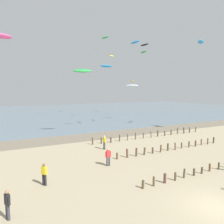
{
  "coord_description": "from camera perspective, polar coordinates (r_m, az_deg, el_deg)",
  "views": [
    {
      "loc": [
        -11.76,
        -8.42,
        7.24
      ],
      "look_at": [
        -1.21,
        11.59,
        4.95
      ],
      "focal_mm": 35.56,
      "sensor_mm": 36.0,
      "label": 1
    }
  ],
  "objects": [
    {
      "name": "ground_plane",
      "position": [
        16.17,
        25.47,
        -21.39
      ],
      "size": [
        160.0,
        160.0,
        0.0
      ],
      "primitive_type": "plane",
      "color": "tan"
    },
    {
      "name": "wet_sand_strip",
      "position": [
        34.3,
        -7.14,
        -6.44
      ],
      "size": [
        120.0,
        5.55,
        0.01
      ],
      "primitive_type": "cube",
      "color": "#7A6D59",
      "rests_on": "ground"
    },
    {
      "name": "sea",
      "position": [
        70.53,
        -18.04,
        -0.35
      ],
      "size": [
        160.0,
        70.0,
        0.1
      ],
      "primitive_type": "cube",
      "color": "slate",
      "rests_on": "ground"
    },
    {
      "name": "groyne_near",
      "position": [
        20.67,
        20.61,
        -14.08
      ],
      "size": [
        11.67,
        0.29,
        0.79
      ],
      "color": "brown",
      "rests_on": "ground"
    },
    {
      "name": "groyne_mid",
      "position": [
        27.38,
        14.07,
        -8.84
      ],
      "size": [
        15.15,
        0.37,
        0.95
      ],
      "color": "brown",
      "rests_on": "ground"
    },
    {
      "name": "groyne_far",
      "position": [
        34.27,
        9.91,
        -5.72
      ],
      "size": [
        19.27,
        0.38,
        1.05
      ],
      "color": "brown",
      "rests_on": "ground"
    },
    {
      "name": "person_nearest_camera",
      "position": [
        21.46,
        -1.0,
        -11.35
      ],
      "size": [
        0.57,
        0.27,
        1.71
      ],
      "color": "#383842",
      "rests_on": "ground"
    },
    {
      "name": "person_mid_beach",
      "position": [
        18.11,
        -17.04,
        -14.91
      ],
      "size": [
        0.39,
        0.48,
        1.71
      ],
      "color": "#232328",
      "rests_on": "ground"
    },
    {
      "name": "person_by_waterline",
      "position": [
        14.54,
        -25.31,
        -20.56
      ],
      "size": [
        0.32,
        0.55,
        1.71
      ],
      "color": "#383842",
      "rests_on": "ground"
    },
    {
      "name": "person_right_flank",
      "position": [
        27.13,
        -1.99,
        -7.69
      ],
      "size": [
        0.22,
        0.57,
        1.71
      ],
      "color": "#4C4C56",
      "rests_on": "ground"
    },
    {
      "name": "kite_aloft_0",
      "position": [
        39.69,
        5.98,
        17.44
      ],
      "size": [
        0.98,
        2.37,
        0.68
      ],
      "primitive_type": "ellipsoid",
      "rotation": [
        -0.49,
        0.0,
        1.64
      ],
      "color": "#2384D1"
    },
    {
      "name": "kite_aloft_1",
      "position": [
        42.92,
        21.87,
        16.4
      ],
      "size": [
        2.83,
        2.41,
        0.66
      ],
      "primitive_type": "ellipsoid",
      "rotation": [
        -0.26,
        0.0,
        0.62
      ],
      "color": "#2384D1"
    },
    {
      "name": "kite_aloft_2",
      "position": [
        52.86,
        -0.08,
        14.22
      ],
      "size": [
        1.93,
        1.52,
        0.48
      ],
      "primitive_type": "ellipsoid",
      "rotation": [
        -0.34,
        0.0,
        3.68
      ],
      "color": "yellow"
    },
    {
      "name": "kite_aloft_3",
      "position": [
        59.14,
        5.29,
        7.93
      ],
      "size": [
        0.96,
        1.97,
        0.38
      ],
      "primitive_type": "ellipsoid",
      "rotation": [
        -0.13,
        0.0,
        4.54
      ],
      "color": "yellow"
    },
    {
      "name": "kite_aloft_5",
      "position": [
        51.65,
        5.14,
        6.75
      ],
      "size": [
        3.1,
        2.52,
        0.69
      ],
      "primitive_type": "ellipsoid",
      "rotation": [
        0.23,
        0.0,
        2.57
      ],
      "color": "white"
    },
    {
      "name": "kite_aloft_7",
      "position": [
        61.48,
        -1.72,
        18.61
      ],
      "size": [
        1.66,
        3.08,
        0.72
      ],
      "primitive_type": "ellipsoid",
      "rotation": [
        0.29,
        0.0,
        4.94
      ],
      "color": "green"
    },
    {
      "name": "kite_aloft_8",
      "position": [
        39.36,
        -1.51,
        11.72
      ],
      "size": [
        2.17,
        0.97,
        0.58
      ],
      "primitive_type": "ellipsoid",
      "rotation": [
        -0.42,
        0.0,
        6.18
      ],
      "color": "#2384D1"
    },
    {
      "name": "kite_aloft_9",
      "position": [
        27.63,
        -26.71,
        17.1
      ],
      "size": [
        2.58,
        1.7,
        0.7
      ],
      "primitive_type": "ellipsoid",
      "rotation": [
        -0.48,
        0.0,
        0.38
      ],
      "color": "#E54C99"
    },
    {
      "name": "kite_aloft_10",
      "position": [
        63.26,
        8.35,
        16.72
      ],
      "size": [
        1.38,
        3.3,
        0.84
      ],
      "primitive_type": "ellipsoid",
      "rotation": [
        0.35,
        0.0,
        4.79
      ],
      "color": "black"
    },
    {
      "name": "kite_aloft_11",
      "position": [
        43.64,
        8.18,
        15.04
      ],
      "size": [
        1.2,
        2.37,
        0.55
      ],
      "primitive_type": "ellipsoid",
      "rotation": [
        -0.28,
        0.0,
        1.38
      ],
      "color": "green"
    },
    {
      "name": "kite_aloft_13",
      "position": [
        34.28,
        -7.63,
        10.49
      ],
      "size": [
        3.02,
        1.98,
        0.82
      ],
      "primitive_type": "ellipsoid",
      "rotation": [
        -0.48,
        0.0,
        2.77
      ],
      "color": "green"
    }
  ]
}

